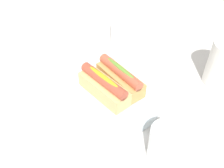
{
  "coord_description": "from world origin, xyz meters",
  "views": [
    {
      "loc": [
        0.43,
        -0.21,
        0.47
      ],
      "look_at": [
        0.02,
        0.02,
        0.05
      ],
      "focal_mm": 38.67,
      "sensor_mm": 36.0,
      "label": 1
    }
  ],
  "objects_px": {
    "serving_bowl": "(112,93)",
    "hotdog_back": "(120,77)",
    "napkin_box": "(126,30)",
    "hotdog_front": "(104,86)",
    "water_glass": "(164,146)"
  },
  "relations": [
    {
      "from": "hotdog_front",
      "to": "water_glass",
      "type": "distance_m",
      "value": 0.21
    },
    {
      "from": "hotdog_front",
      "to": "hotdog_back",
      "type": "bearing_deg",
      "value": 101.25
    },
    {
      "from": "serving_bowl",
      "to": "water_glass",
      "type": "xyz_separation_m",
      "value": [
        0.21,
        0.01,
        0.02
      ]
    },
    {
      "from": "serving_bowl",
      "to": "water_glass",
      "type": "relative_size",
      "value": 3.04
    },
    {
      "from": "serving_bowl",
      "to": "hotdog_front",
      "type": "height_order",
      "value": "hotdog_front"
    },
    {
      "from": "serving_bowl",
      "to": "hotdog_back",
      "type": "height_order",
      "value": "hotdog_back"
    },
    {
      "from": "hotdog_front",
      "to": "napkin_box",
      "type": "distance_m",
      "value": 0.26
    },
    {
      "from": "hotdog_back",
      "to": "napkin_box",
      "type": "bearing_deg",
      "value": 145.02
    },
    {
      "from": "serving_bowl",
      "to": "hotdog_front",
      "type": "bearing_deg",
      "value": -78.75
    },
    {
      "from": "hotdog_front",
      "to": "hotdog_back",
      "type": "height_order",
      "value": "same"
    },
    {
      "from": "hotdog_front",
      "to": "water_glass",
      "type": "xyz_separation_m",
      "value": [
        0.21,
        0.04,
        -0.02
      ]
    },
    {
      "from": "water_glass",
      "to": "napkin_box",
      "type": "bearing_deg",
      "value": 160.04
    },
    {
      "from": "napkin_box",
      "to": "water_glass",
      "type": "bearing_deg",
      "value": -27.5
    },
    {
      "from": "napkin_box",
      "to": "serving_bowl",
      "type": "bearing_deg",
      "value": -47.04
    },
    {
      "from": "hotdog_front",
      "to": "napkin_box",
      "type": "xyz_separation_m",
      "value": [
        -0.19,
        0.18,
        0.02
      ]
    }
  ]
}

